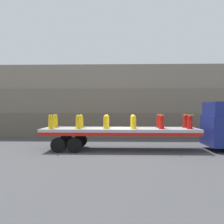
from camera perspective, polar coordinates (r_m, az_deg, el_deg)
name	(u,v)px	position (r m, az deg, el deg)	size (l,w,h in m)	color
ground_plane	(120,150)	(15.82, 1.77, -8.61)	(120.00, 120.00, 0.00)	#474749
rock_cliff	(120,101)	(23.61, 1.80, 2.44)	(60.00, 3.30, 6.55)	#665B4C
flatbed_trailer	(111,132)	(15.69, -0.22, -4.58)	(9.63, 2.53, 1.36)	#B2B2B7
fire_hydrant_yellow_near_0	(51,122)	(15.69, -13.82, -2.22)	(0.37, 0.51, 0.85)	gold
fire_hydrant_yellow_far_0	(55,121)	(16.71, -12.83, -2.04)	(0.37, 0.51, 0.85)	gold
fire_hydrant_yellow_near_1	(78,122)	(15.32, -7.73, -2.27)	(0.37, 0.51, 0.85)	gold
fire_hydrant_yellow_far_1	(81,121)	(16.37, -7.11, -2.08)	(0.37, 0.51, 0.85)	gold
fire_hydrant_yellow_near_2	(106,122)	(15.13, -1.42, -2.31)	(0.37, 0.51, 0.85)	gold
fire_hydrant_yellow_far_2	(107,121)	(16.19, -1.21, -2.11)	(0.37, 0.51, 0.85)	gold
fire_hydrant_yellow_near_3	(134,122)	(15.13, 4.97, -2.31)	(0.37, 0.51, 0.85)	gold
fire_hydrant_yellow_far_3	(133,121)	(16.19, 4.76, -2.11)	(0.37, 0.51, 0.85)	gold
fire_hydrant_red_near_4	(162,122)	(15.31, 11.28, -2.28)	(0.37, 0.51, 0.85)	red
fire_hydrant_red_far_4	(159,121)	(16.36, 10.67, -2.09)	(0.37, 0.51, 0.85)	red
fire_hydrant_red_near_5	(190,122)	(15.67, 17.38, -2.23)	(0.37, 0.51, 0.85)	red
fire_hydrant_red_far_5	(185,121)	(16.70, 16.40, -2.05)	(0.37, 0.51, 0.85)	red
cargo_strap_rear	(53,114)	(16.18, -13.31, -0.56)	(0.05, 2.62, 0.01)	yellow
cargo_strap_middle	(160,115)	(15.82, 10.97, -0.58)	(0.05, 2.62, 0.01)	yellow
cargo_strap_front	(188,115)	(16.17, 16.88, -0.57)	(0.05, 2.62, 0.01)	yellow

